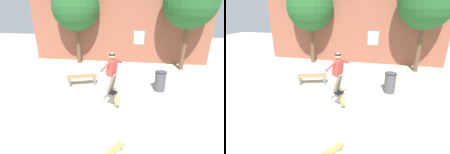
# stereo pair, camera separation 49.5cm
# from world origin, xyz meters

# --- Properties ---
(ground_plane) EXTENTS (40.00, 40.00, 0.00)m
(ground_plane) POSITION_xyz_m (0.00, 0.00, 0.00)
(ground_plane) COLOR beige
(building_backdrop) EXTENTS (12.84, 0.52, 5.70)m
(building_backdrop) POSITION_xyz_m (0.01, 7.42, 2.51)
(building_backdrop) COLOR #93513D
(building_backdrop) RESTS_ON ground_plane
(tree_right) EXTENTS (3.03, 3.03, 5.49)m
(tree_right) POSITION_xyz_m (4.20, 6.14, 3.95)
(tree_right) COLOR brown
(tree_right) RESTS_ON ground_plane
(tree_left) EXTENTS (3.01, 3.01, 5.19)m
(tree_left) POSITION_xyz_m (-2.60, 6.57, 3.66)
(tree_left) COLOR brown
(tree_left) RESTS_ON ground_plane
(park_bench) EXTENTS (1.51, 0.83, 0.50)m
(park_bench) POSITION_xyz_m (-1.21, 2.84, 0.35)
(park_bench) COLOR #99754C
(park_bench) RESTS_ON ground_plane
(trash_bin) EXTENTS (0.53, 0.53, 0.94)m
(trash_bin) POSITION_xyz_m (2.56, 2.77, 0.49)
(trash_bin) COLOR #47474C
(trash_bin) RESTS_ON ground_plane
(skater) EXTENTS (0.63, 1.17, 1.54)m
(skater) POSITION_xyz_m (0.60, 0.89, 1.56)
(skater) COLOR #B23833
(skateboard_flipping) EXTENTS (0.46, 0.43, 0.72)m
(skateboard_flipping) POSITION_xyz_m (0.69, 0.96, 0.52)
(skateboard_flipping) COLOR #AD894C
(skateboard_resting) EXTENTS (0.60, 0.77, 0.08)m
(skateboard_resting) POSITION_xyz_m (0.95, -1.35, 0.07)
(skateboard_resting) COLOR #AD894C
(skateboard_resting) RESTS_ON ground_plane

